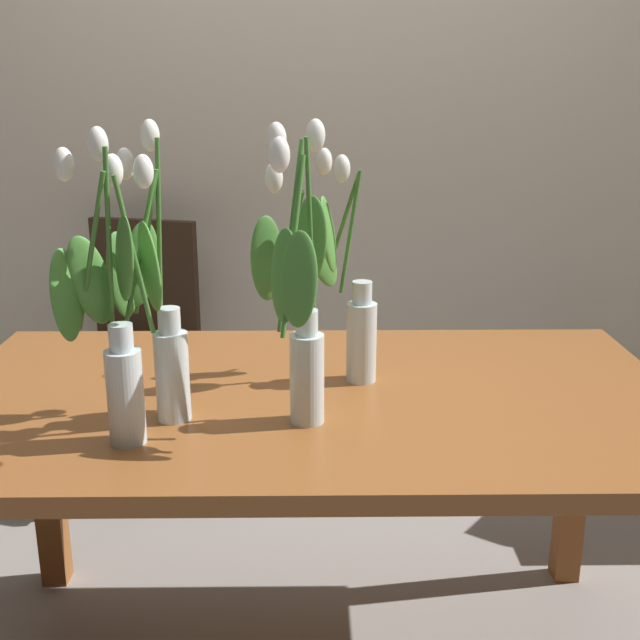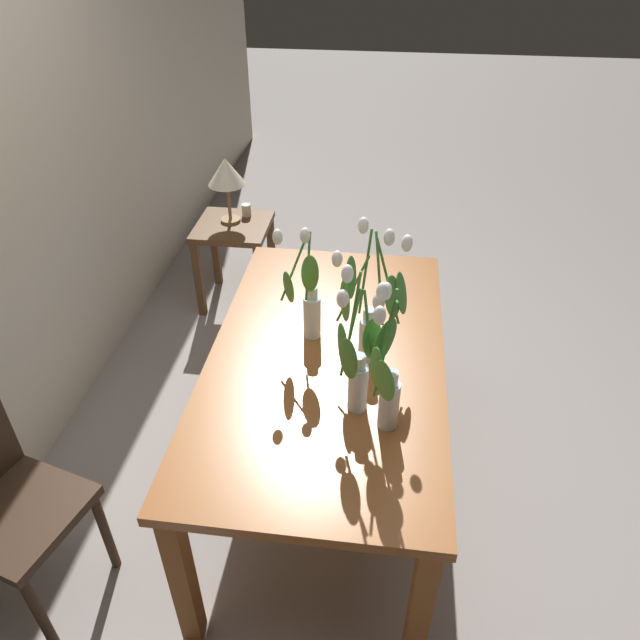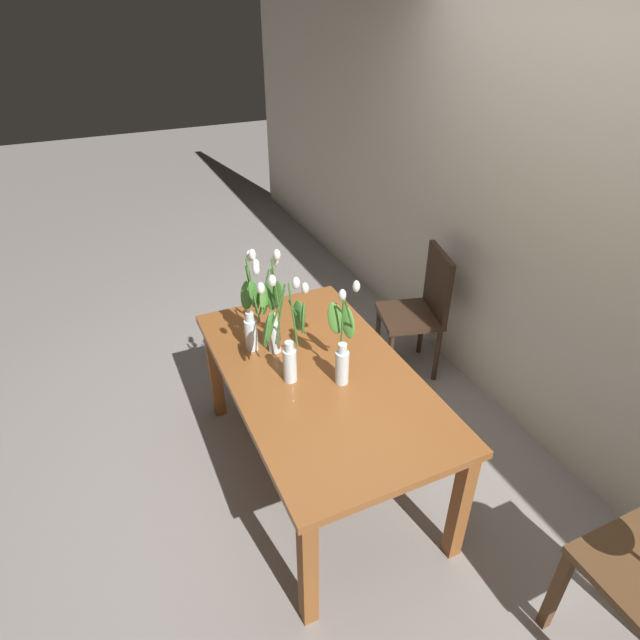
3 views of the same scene
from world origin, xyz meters
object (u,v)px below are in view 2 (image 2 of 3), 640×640
dining_table (326,372)px  tulip_vase_2 (307,302)px  tulip_vase_3 (358,366)px  tulip_vase_0 (385,381)px  pillar_candle (246,210)px  side_table (234,241)px  table_lamp (226,173)px  tulip_vase_1 (370,311)px

dining_table → tulip_vase_2: 0.29m
dining_table → tulip_vase_3: 0.45m
tulip_vase_0 → pillar_candle: (1.88, 0.90, -0.36)m
tulip_vase_2 → tulip_vase_3: (-0.39, -0.22, 0.03)m
tulip_vase_3 → side_table: bearing=27.3°
tulip_vase_0 → table_lamp: (1.79, 0.98, -0.09)m
dining_table → side_table: dining_table is taller
tulip_vase_3 → side_table: (1.70, 0.87, -0.52)m
dining_table → side_table: (1.40, 0.74, -0.22)m
dining_table → pillar_candle: dining_table is taller
pillar_candle → tulip_vase_1: bearing=-151.5°
pillar_candle → tulip_vase_2: bearing=-157.5°
side_table → table_lamp: 0.43m
side_table → table_lamp: bearing=27.9°
tulip_vase_0 → side_table: 2.06m
tulip_vase_2 → table_lamp: tulip_vase_2 is taller
tulip_vase_3 → pillar_candle: size_ratio=7.74×
tulip_vase_3 → tulip_vase_1: bearing=-4.6°
tulip_vase_0 → tulip_vase_2: 0.54m
tulip_vase_0 → table_lamp: tulip_vase_0 is taller
tulip_vase_2 → side_table: size_ratio=0.92×
dining_table → table_lamp: (1.43, 0.76, 0.21)m
pillar_candle → side_table: bearing=154.2°
tulip_vase_1 → tulip_vase_0: bearing=-168.6°
dining_table → tulip_vase_3: size_ratio=2.76×
tulip_vase_0 → tulip_vase_1: 0.34m
dining_table → table_lamp: size_ratio=4.02×
tulip_vase_2 → pillar_candle: 1.59m
tulip_vase_0 → pillar_candle: bearing=25.7°
tulip_vase_1 → table_lamp: (1.46, 0.92, -0.12)m
tulip_vase_0 → tulip_vase_2: bearing=34.9°
side_table → table_lamp: table_lamp is taller
tulip_vase_1 → pillar_candle: size_ratio=7.76×
dining_table → tulip_vase_0: tulip_vase_0 is taller
side_table → dining_table: bearing=-152.1°
tulip_vase_0 → table_lamp: bearing=28.8°
tulip_vase_1 → side_table: tulip_vase_1 is taller
side_table → pillar_candle: pillar_candle is taller
tulip_vase_2 → side_table: 1.54m
side_table → pillar_candle: 0.21m
tulip_vase_1 → tulip_vase_2: 0.27m
tulip_vase_3 → table_lamp: 1.95m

